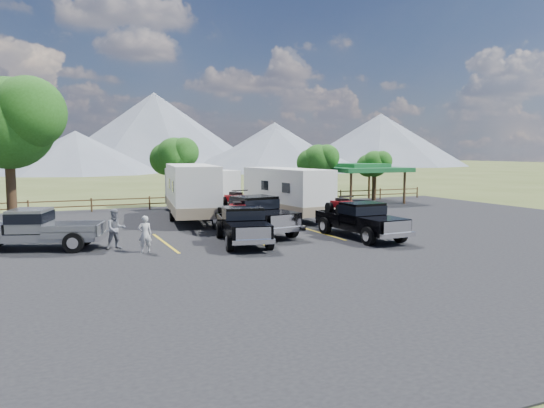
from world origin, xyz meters
name	(u,v)px	position (x,y,z in m)	size (l,w,h in m)	color
ground	(322,249)	(0.00, 0.00, 0.00)	(320.00, 320.00, 0.00)	#3F4E21
asphalt_lot	(292,238)	(0.00, 3.00, 0.02)	(44.00, 34.00, 0.04)	black
stall_lines	(283,235)	(0.00, 4.00, 0.04)	(12.12, 5.50, 0.01)	gold
tree_big_nw	(7,123)	(-12.55, 9.03, 5.60)	(5.54, 5.18, 7.84)	#301E12
tree_ne_a	(318,161)	(8.97, 17.01, 3.48)	(3.11, 2.92, 4.76)	#301E12
tree_ne_b	(374,164)	(14.98, 18.01, 3.13)	(2.77, 2.59, 4.27)	#301E12
tree_north	(174,157)	(-2.03, 19.02, 3.83)	(3.46, 3.24, 5.25)	#301E12
rail_fence	(228,198)	(2.00, 18.50, 0.61)	(36.12, 0.12, 1.00)	#4F3821
pavilion	(361,169)	(13.00, 17.00, 2.79)	(6.20, 6.20, 3.22)	#4F3821
mountain_range	(57,134)	(-7.63, 105.98, 7.87)	(209.00, 71.00, 20.00)	slate
rig_left	(242,223)	(-2.73, 2.61, 0.95)	(2.83, 5.87, 1.88)	black
rig_center	(252,213)	(-1.28, 5.12, 1.08)	(2.97, 6.67, 2.15)	black
rig_right	(359,219)	(3.03, 1.74, 0.97)	(2.21, 5.86, 1.94)	black
trailer_left	(192,192)	(-2.89, 10.86, 1.81)	(3.69, 9.79, 3.38)	white
trailer_center	(201,191)	(-1.54, 13.72, 1.62)	(3.31, 8.73, 3.02)	white
trailer_right	(287,193)	(2.75, 9.45, 1.68)	(3.09, 9.08, 3.14)	white
pickup_silver	(34,229)	(-11.48, 4.58, 0.95)	(6.15, 3.57, 1.76)	gray
person_a	(145,234)	(-7.25, 2.05, 0.81)	(0.57, 0.37, 1.55)	beige
person_b	(116,229)	(-8.26, 3.36, 0.91)	(0.85, 0.66, 1.74)	slate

